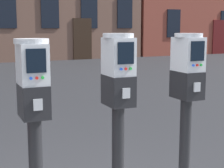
{
  "coord_description": "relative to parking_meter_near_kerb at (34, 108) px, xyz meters",
  "views": [
    {
      "loc": [
        -0.84,
        -2.43,
        1.61
      ],
      "look_at": [
        0.29,
        -0.13,
        1.21
      ],
      "focal_mm": 56.89,
      "sensor_mm": 36.0,
      "label": 1
    }
  ],
  "objects": [
    {
      "name": "parking_meter_near_kerb",
      "position": [
        0.0,
        0.0,
        0.0
      ],
      "size": [
        0.22,
        0.26,
        1.41
      ],
      "rotation": [
        0.0,
        0.0,
        -1.6
      ],
      "color": "black",
      "rests_on": "sidewalk_slab"
    },
    {
      "name": "parking_meter_twin_adjacent",
      "position": [
        0.6,
        0.0,
        0.02
      ],
      "size": [
        0.22,
        0.26,
        1.44
      ],
      "rotation": [
        0.0,
        0.0,
        -1.6
      ],
      "color": "black",
      "rests_on": "sidewalk_slab"
    },
    {
      "name": "parking_meter_end_of_row",
      "position": [
        1.21,
        0.0,
        0.02
      ],
      "size": [
        0.22,
        0.26,
        1.43
      ],
      "rotation": [
        0.0,
        0.0,
        -1.6
      ],
      "color": "black",
      "rests_on": "sidewalk_slab"
    }
  ]
}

